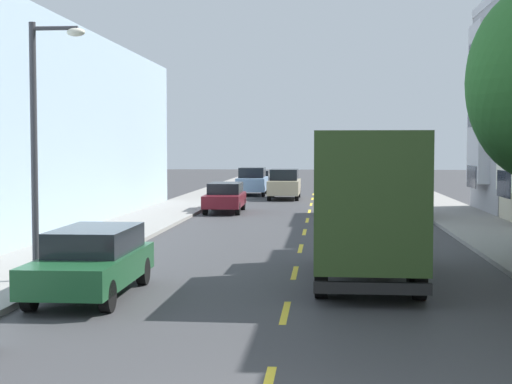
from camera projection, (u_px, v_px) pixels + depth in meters
ground_plane at (309, 215)px, 38.51m from camera, size 160.00×160.00×0.00m
sidewalk_left at (158, 216)px, 37.14m from camera, size 3.20×120.00×0.14m
sidewalk_right at (462, 218)px, 35.90m from camera, size 3.20×120.00×0.14m
lane_centerline_dashes at (306, 226)px, 33.04m from camera, size 0.14×47.20×0.01m
street_lamp at (41, 130)px, 18.49m from camera, size 1.35×0.28×6.11m
delivery_box_truck at (367, 200)px, 19.04m from camera, size 2.48×7.14×3.65m
parked_wagon_burgundy at (225, 197)px, 39.96m from camera, size 1.92×4.74×1.50m
parked_hatchback_black at (259, 180)px, 61.51m from camera, size 1.78×4.02×1.50m
parked_wagon_forest at (93, 260)px, 17.37m from camera, size 1.86×4.72×1.50m
parked_suv_sky at (252, 181)px, 54.34m from camera, size 2.04×4.83×1.93m
parked_suv_silver at (380, 183)px, 50.91m from camera, size 2.02×4.83×1.93m
parked_wagon_charcoal at (401, 202)px, 36.17m from camera, size 1.83×4.70×1.50m
moving_champagne_sedan at (284, 184)px, 50.20m from camera, size 1.95×4.80×1.93m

